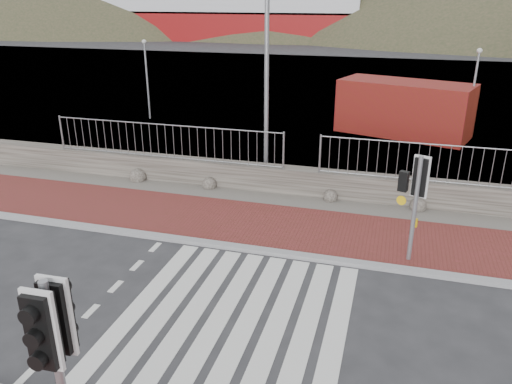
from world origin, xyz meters
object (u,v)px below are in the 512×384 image
(traffic_signal_near, at_px, (53,338))
(traffic_signal_far, at_px, (416,187))
(streetlight, at_px, (271,38))
(ferry, at_px, (219,1))
(shipping_container, at_px, (404,108))

(traffic_signal_near, bearing_deg, traffic_signal_far, 56.62)
(traffic_signal_far, height_order, streetlight, streetlight)
(traffic_signal_far, bearing_deg, traffic_signal_near, 77.88)
(ferry, bearing_deg, shipping_container, -61.69)
(traffic_signal_far, bearing_deg, shipping_container, -69.37)
(traffic_signal_far, bearing_deg, ferry, -47.11)
(traffic_signal_near, xyz_separation_m, shipping_container, (4.22, 20.11, -0.97))
(ferry, height_order, traffic_signal_near, ferry)
(traffic_signal_far, distance_m, streetlight, 7.22)
(ferry, xyz_separation_m, streetlight, (23.35, -59.74, -0.42))
(traffic_signal_near, relative_size, traffic_signal_far, 1.10)
(traffic_signal_near, xyz_separation_m, traffic_signal_far, (4.51, 7.39, -0.20))
(streetlight, relative_size, shipping_container, 1.47)
(streetlight, height_order, shipping_container, streetlight)
(ferry, relative_size, streetlight, 5.69)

